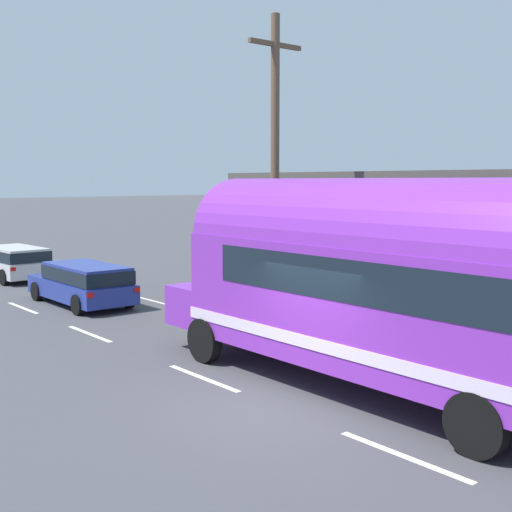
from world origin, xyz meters
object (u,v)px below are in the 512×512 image
utility_pole (275,168)px  car_lead (84,281)px  car_second (13,261)px  painted_bus (395,278)px

utility_pole → car_lead: 7.85m
car_lead → car_second: bearing=87.6°
painted_bus → car_lead: 12.62m
utility_pole → painted_bus: utility_pole is taller
car_lead → utility_pole: bearing=-67.7°
painted_bus → car_lead: (-0.21, 12.53, -1.51)m
painted_bus → car_second: (0.09, 19.74, -1.51)m
utility_pole → painted_bus: size_ratio=0.75×
utility_pole → painted_bus: bearing=-111.8°
car_lead → car_second: (0.30, 7.21, -0.00)m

